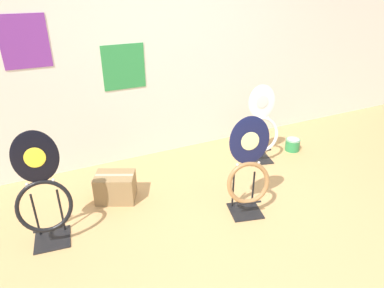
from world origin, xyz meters
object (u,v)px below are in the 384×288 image
object	(u,v)px
toilet_seat_display_navy_moon	(248,171)
toilet_seat_display_white_plain	(261,129)
toilet_seat_display_jazz_black	(42,192)
paint_can	(293,144)
storage_box	(116,187)

from	to	relation	value
toilet_seat_display_navy_moon	toilet_seat_display_white_plain	bearing A→B (deg)	48.01
toilet_seat_display_navy_moon	toilet_seat_display_jazz_black	distance (m)	1.69
toilet_seat_display_jazz_black	paint_can	bearing A→B (deg)	8.33
toilet_seat_display_white_plain	storage_box	size ratio (longest dim) A/B	2.03
storage_box	toilet_seat_display_navy_moon	bearing A→B (deg)	-34.42
toilet_seat_display_navy_moon	paint_can	bearing A→B (deg)	33.09
toilet_seat_display_jazz_black	toilet_seat_display_white_plain	bearing A→B (deg)	9.69
toilet_seat_display_navy_moon	storage_box	world-z (taller)	toilet_seat_display_navy_moon
toilet_seat_display_navy_moon	paint_can	xyz separation A→B (m)	(1.22, 0.79, -0.35)
paint_can	storage_box	size ratio (longest dim) A/B	0.41
toilet_seat_display_jazz_black	toilet_seat_display_white_plain	xyz separation A→B (m)	(2.35, 0.40, -0.07)
toilet_seat_display_navy_moon	toilet_seat_display_white_plain	size ratio (longest dim) A/B	1.04
toilet_seat_display_jazz_black	storage_box	world-z (taller)	toilet_seat_display_jazz_black
toilet_seat_display_navy_moon	toilet_seat_display_white_plain	xyz separation A→B (m)	(0.70, 0.77, -0.04)
toilet_seat_display_jazz_black	toilet_seat_display_white_plain	world-z (taller)	toilet_seat_display_jazz_black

